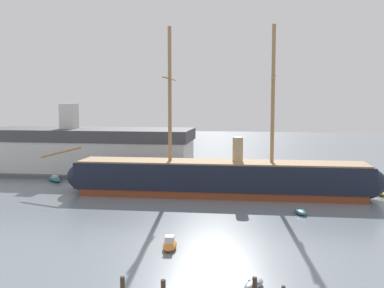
% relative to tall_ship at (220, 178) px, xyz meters
% --- Properties ---
extents(tall_ship, '(58.04, 11.74, 27.94)m').
position_rel_tall_ship_xyz_m(tall_ship, '(0.00, 0.00, 0.00)').
color(tall_ship, brown).
rests_on(tall_ship, ground).
extents(dinghy_foreground_right, '(2.26, 2.86, 0.62)m').
position_rel_tall_ship_xyz_m(dinghy_foreground_right, '(5.80, -36.58, -2.68)').
color(dinghy_foreground_right, gray).
rests_on(dinghy_foreground_right, ground).
extents(motorboat_near_centre, '(1.81, 3.69, 1.50)m').
position_rel_tall_ship_xyz_m(motorboat_near_centre, '(-3.18, -27.77, -2.47)').
color(motorboat_near_centre, orange).
rests_on(motorboat_near_centre, ground).
extents(dinghy_alongside_stern, '(2.20, 3.21, 0.70)m').
position_rel_tall_ship_xyz_m(dinghy_alongside_stern, '(12.10, -10.79, -2.65)').
color(dinghy_alongside_stern, '#236670').
rests_on(dinghy_alongside_stern, ground).
extents(sailboat_far_left, '(4.70, 4.46, 6.49)m').
position_rel_tall_ship_xyz_m(sailboat_far_left, '(-33.01, 8.13, -2.45)').
color(sailboat_far_left, '#236670').
rests_on(sailboat_far_left, ground).
extents(dinghy_far_right, '(1.86, 3.06, 0.67)m').
position_rel_tall_ship_xyz_m(dinghy_far_right, '(26.61, 3.81, -2.66)').
color(dinghy_far_right, gold).
rests_on(dinghy_far_right, ground).
extents(mooring_piling_left_pair, '(0.39, 0.39, 1.63)m').
position_rel_tall_ship_xyz_m(mooring_piling_left_pair, '(5.87, -38.33, -2.18)').
color(mooring_piling_left_pair, '#382B1E').
rests_on(mooring_piling_left_pair, ground).
extents(mooring_piling_right_pair, '(0.38, 0.38, 1.82)m').
position_rel_tall_ship_xyz_m(mooring_piling_right_pair, '(-4.64, -40.17, -2.09)').
color(mooring_piling_right_pair, '#423323').
rests_on(mooring_piling_right_pair, ground).
extents(dockside_warehouse_left, '(48.24, 16.71, 15.10)m').
position_rel_tall_ship_xyz_m(dockside_warehouse_left, '(-30.02, 18.72, 1.87)').
color(dockside_warehouse_left, '#565659').
rests_on(dockside_warehouse_left, ground).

